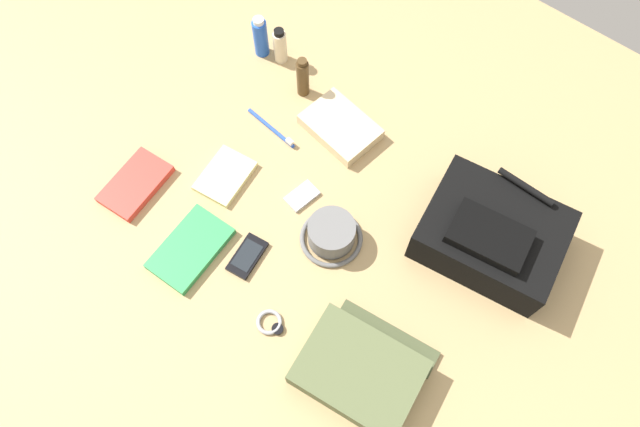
{
  "coord_description": "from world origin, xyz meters",
  "views": [
    {
      "loc": [
        0.38,
        -0.47,
        1.36
      ],
      "look_at": [
        0.0,
        0.0,
        0.04
      ],
      "focal_mm": 32.6,
      "sensor_mm": 36.0,
      "label": 1
    }
  ],
  "objects_px": {
    "cologne_bottle": "(303,77)",
    "notepad": "(225,176)",
    "bucket_hat": "(331,234)",
    "toothbrush": "(274,130)",
    "deodorant_spray": "(261,37)",
    "paperback_novel": "(136,184)",
    "lotion_bottle": "(280,46)",
    "travel_guidebook": "(191,249)",
    "media_player": "(302,196)",
    "folded_towel": "(340,127)",
    "backpack": "(491,235)",
    "cell_phone": "(247,256)",
    "toiletry_pouch": "(360,370)",
    "wristwatch": "(270,323)"
  },
  "relations": [
    {
      "from": "media_player",
      "to": "toothbrush",
      "type": "height_order",
      "value": "toothbrush"
    },
    {
      "from": "deodorant_spray",
      "to": "folded_towel",
      "type": "bearing_deg",
      "value": -11.77
    },
    {
      "from": "paperback_novel",
      "to": "notepad",
      "type": "distance_m",
      "value": 0.23
    },
    {
      "from": "toothbrush",
      "to": "paperback_novel",
      "type": "bearing_deg",
      "value": -115.79
    },
    {
      "from": "bucket_hat",
      "to": "cologne_bottle",
      "type": "relative_size",
      "value": 1.18
    },
    {
      "from": "folded_towel",
      "to": "cologne_bottle",
      "type": "bearing_deg",
      "value": 167.03
    },
    {
      "from": "lotion_bottle",
      "to": "travel_guidebook",
      "type": "distance_m",
      "value": 0.64
    },
    {
      "from": "bucket_hat",
      "to": "media_player",
      "type": "relative_size",
      "value": 1.74
    },
    {
      "from": "deodorant_spray",
      "to": "cologne_bottle",
      "type": "height_order",
      "value": "same"
    },
    {
      "from": "media_player",
      "to": "folded_towel",
      "type": "relative_size",
      "value": 0.46
    },
    {
      "from": "travel_guidebook",
      "to": "toothbrush",
      "type": "distance_m",
      "value": 0.4
    },
    {
      "from": "deodorant_spray",
      "to": "paperback_novel",
      "type": "xyz_separation_m",
      "value": [
        0.03,
        -0.54,
        -0.05
      ]
    },
    {
      "from": "lotion_bottle",
      "to": "wristwatch",
      "type": "distance_m",
      "value": 0.79
    },
    {
      "from": "backpack",
      "to": "lotion_bottle",
      "type": "distance_m",
      "value": 0.79
    },
    {
      "from": "cell_phone",
      "to": "wristwatch",
      "type": "relative_size",
      "value": 1.67
    },
    {
      "from": "toiletry_pouch",
      "to": "deodorant_spray",
      "type": "distance_m",
      "value": 0.96
    },
    {
      "from": "bucket_hat",
      "to": "toothbrush",
      "type": "distance_m",
      "value": 0.36
    },
    {
      "from": "lotion_bottle",
      "to": "notepad",
      "type": "relative_size",
      "value": 0.79
    },
    {
      "from": "travel_guidebook",
      "to": "notepad",
      "type": "height_order",
      "value": "travel_guidebook"
    },
    {
      "from": "cologne_bottle",
      "to": "toothbrush",
      "type": "relative_size",
      "value": 0.77
    },
    {
      "from": "bucket_hat",
      "to": "media_player",
      "type": "distance_m",
      "value": 0.14
    },
    {
      "from": "cologne_bottle",
      "to": "folded_towel",
      "type": "relative_size",
      "value": 0.68
    },
    {
      "from": "cologne_bottle",
      "to": "folded_towel",
      "type": "height_order",
      "value": "cologne_bottle"
    },
    {
      "from": "travel_guidebook",
      "to": "cell_phone",
      "type": "height_order",
      "value": "travel_guidebook"
    },
    {
      "from": "toiletry_pouch",
      "to": "lotion_bottle",
      "type": "relative_size",
      "value": 2.44
    },
    {
      "from": "paperback_novel",
      "to": "travel_guidebook",
      "type": "bearing_deg",
      "value": -9.68
    },
    {
      "from": "cell_phone",
      "to": "folded_towel",
      "type": "xyz_separation_m",
      "value": [
        -0.05,
        0.44,
        0.01
      ]
    },
    {
      "from": "bucket_hat",
      "to": "notepad",
      "type": "xyz_separation_m",
      "value": [
        -0.33,
        -0.04,
        -0.02
      ]
    },
    {
      "from": "backpack",
      "to": "cologne_bottle",
      "type": "height_order",
      "value": "backpack"
    },
    {
      "from": "lotion_bottle",
      "to": "travel_guidebook",
      "type": "xyz_separation_m",
      "value": [
        0.21,
        -0.6,
        -0.05
      ]
    },
    {
      "from": "toiletry_pouch",
      "to": "notepad",
      "type": "xyz_separation_m",
      "value": [
        -0.58,
        0.18,
        -0.03
      ]
    },
    {
      "from": "deodorant_spray",
      "to": "toothbrush",
      "type": "distance_m",
      "value": 0.29
    },
    {
      "from": "wristwatch",
      "to": "notepad",
      "type": "height_order",
      "value": "notepad"
    },
    {
      "from": "deodorant_spray",
      "to": "media_player",
      "type": "relative_size",
      "value": 1.47
    },
    {
      "from": "cologne_bottle",
      "to": "notepad",
      "type": "distance_m",
      "value": 0.35
    },
    {
      "from": "bucket_hat",
      "to": "cell_phone",
      "type": "relative_size",
      "value": 1.35
    },
    {
      "from": "bucket_hat",
      "to": "toothbrush",
      "type": "xyz_separation_m",
      "value": [
        -0.32,
        0.15,
        -0.03
      ]
    },
    {
      "from": "toothbrush",
      "to": "cologne_bottle",
      "type": "bearing_deg",
      "value": 97.63
    },
    {
      "from": "wristwatch",
      "to": "lotion_bottle",
      "type": "bearing_deg",
      "value": 128.4
    },
    {
      "from": "backpack",
      "to": "paperback_novel",
      "type": "distance_m",
      "value": 0.91
    },
    {
      "from": "lotion_bottle",
      "to": "notepad",
      "type": "bearing_deg",
      "value": -70.5
    },
    {
      "from": "folded_towel",
      "to": "backpack",
      "type": "bearing_deg",
      "value": -4.83
    },
    {
      "from": "deodorant_spray",
      "to": "notepad",
      "type": "relative_size",
      "value": 0.9
    },
    {
      "from": "travel_guidebook",
      "to": "notepad",
      "type": "bearing_deg",
      "value": 109.59
    },
    {
      "from": "toothbrush",
      "to": "notepad",
      "type": "distance_m",
      "value": 0.19
    },
    {
      "from": "media_player",
      "to": "wristwatch",
      "type": "xyz_separation_m",
      "value": [
        0.15,
        -0.31,
        0.0
      ]
    },
    {
      "from": "travel_guidebook",
      "to": "media_player",
      "type": "xyz_separation_m",
      "value": [
        0.12,
        0.29,
        -0.0
      ]
    },
    {
      "from": "media_player",
      "to": "folded_towel",
      "type": "xyz_separation_m",
      "value": [
        -0.05,
        0.22,
        0.01
      ]
    },
    {
      "from": "travel_guidebook",
      "to": "wristwatch",
      "type": "relative_size",
      "value": 2.99
    },
    {
      "from": "cologne_bottle",
      "to": "cell_phone",
      "type": "xyz_separation_m",
      "value": [
        0.21,
        -0.48,
        -0.06
      ]
    }
  ]
}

